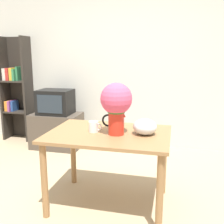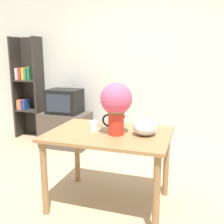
% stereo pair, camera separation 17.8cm
% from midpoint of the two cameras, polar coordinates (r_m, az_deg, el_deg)
% --- Properties ---
extents(ground_plane, '(12.00, 12.00, 0.00)m').
position_cam_midpoint_polar(ground_plane, '(2.67, -2.94, -21.06)').
color(ground_plane, tan).
extents(wall_back, '(8.00, 0.05, 2.60)m').
position_cam_midpoint_polar(wall_back, '(4.22, 6.99, 9.94)').
color(wall_back, silver).
rests_on(wall_back, ground_plane).
extents(table, '(1.15, 0.81, 0.75)m').
position_cam_midpoint_polar(table, '(2.53, 1.43, -7.01)').
color(table, olive).
rests_on(table, ground_plane).
extents(flower_vase, '(0.29, 0.29, 0.48)m').
position_cam_midpoint_polar(flower_vase, '(2.37, 3.07, 1.89)').
color(flower_vase, red).
rests_on(flower_vase, table).
extents(coffee_mug, '(0.13, 0.09, 0.10)m').
position_cam_midpoint_polar(coffee_mug, '(2.51, -1.80, -3.14)').
color(coffee_mug, white).
rests_on(coffee_mug, table).
extents(white_bowl, '(0.22, 0.22, 0.15)m').
position_cam_midpoint_polar(white_bowl, '(2.42, 9.30, -3.34)').
color(white_bowl, silver).
rests_on(white_bowl, table).
extents(tv_stand, '(0.77, 0.49, 0.55)m').
position_cam_midpoint_polar(tv_stand, '(4.33, -8.88, -3.79)').
color(tv_stand, '#4C4238').
rests_on(tv_stand, ground_plane).
extents(tv_set, '(0.52, 0.41, 0.38)m').
position_cam_midpoint_polar(tv_set, '(4.23, -9.11, 2.33)').
color(tv_set, black).
rests_on(tv_set, tv_stand).
extents(bookshelf, '(0.49, 0.30, 1.77)m').
position_cam_midpoint_polar(bookshelf, '(4.88, -16.78, 5.02)').
color(bookshelf, '#2D2823').
rests_on(bookshelf, ground_plane).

